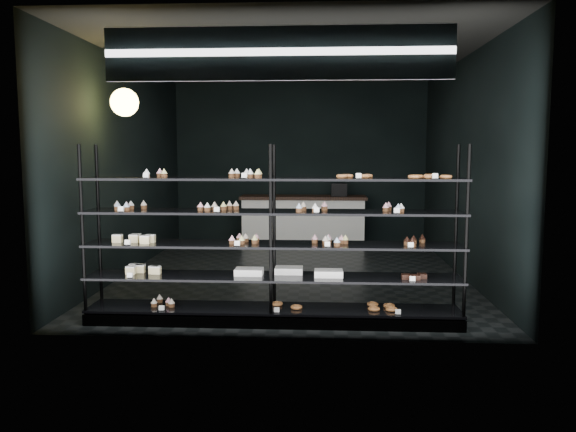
% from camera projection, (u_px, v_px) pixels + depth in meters
% --- Properties ---
extents(room, '(5.01, 6.01, 3.20)m').
position_uv_depth(room, '(293.00, 167.00, 8.30)').
color(room, black).
rests_on(room, ground).
extents(display_shelf, '(4.00, 0.50, 1.91)m').
position_uv_depth(display_shelf, '(271.00, 265.00, 5.99)').
color(display_shelf, black).
rests_on(display_shelf, room).
extents(signage, '(3.30, 0.05, 0.50)m').
position_uv_depth(signage, '(278.00, 54.00, 5.27)').
color(signage, '#0B1339').
rests_on(signage, room).
extents(pendant_lamp, '(0.35, 0.35, 0.90)m').
position_uv_depth(pendant_lamp, '(124.00, 102.00, 7.06)').
color(pendant_lamp, black).
rests_on(pendant_lamp, room).
extents(service_counter, '(2.42, 0.65, 1.23)m').
position_uv_depth(service_counter, '(304.00, 220.00, 10.90)').
color(service_counter, white).
rests_on(service_counter, room).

